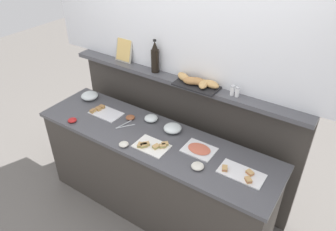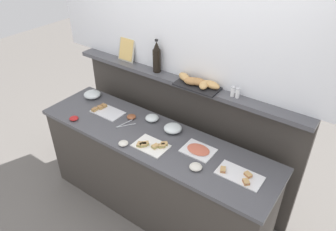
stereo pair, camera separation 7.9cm
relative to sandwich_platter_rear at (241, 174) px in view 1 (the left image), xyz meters
name	(u,v)px [view 1 (the left image)]	position (x,y,z in m)	size (l,w,h in m)	color
ground_plane	(185,173)	(-0.84, 0.61, -0.93)	(12.00, 12.00, 0.00)	slate
buffet_counter	(154,174)	(-0.84, 0.01, -0.47)	(2.31, 0.63, 0.92)	#3D3833
back_ledge_unit	(181,131)	(-0.84, 0.50, -0.24)	(2.42, 0.22, 1.31)	#3D3833
upper_wall_panel	(186,4)	(-0.84, 0.53, 1.03)	(3.02, 0.08, 1.29)	white
sandwich_platter_rear	(241,174)	(0.00, 0.00, 0.00)	(0.35, 0.18, 0.04)	white
sandwich_platter_front	(104,112)	(-1.46, 0.06, 0.00)	(0.32, 0.19, 0.04)	silver
sandwich_platter_side	(152,146)	(-0.76, -0.11, 0.00)	(0.29, 0.20, 0.04)	white
cold_cuts_platter	(199,149)	(-0.41, 0.07, 0.00)	(0.27, 0.21, 0.02)	white
glass_bowl_large	(90,96)	(-1.78, 0.18, 0.02)	(0.18, 0.18, 0.07)	silver
glass_bowl_medium	(173,128)	(-0.74, 0.18, 0.02)	(0.16, 0.16, 0.07)	silver
glass_bowl_small	(151,118)	(-1.00, 0.21, 0.01)	(0.13, 0.13, 0.05)	silver
condiment_bowl_dark	(124,144)	(-0.97, -0.23, 0.01)	(0.08, 0.08, 0.03)	silver
condiment_bowl_red	(72,120)	(-1.61, -0.22, 0.01)	(0.08, 0.08, 0.03)	red
condiment_bowl_cream	(198,166)	(-0.31, -0.12, 0.01)	(0.10, 0.10, 0.04)	silver
condiment_bowl_teal	(130,117)	(-1.18, 0.12, 0.01)	(0.09, 0.09, 0.03)	brown
serving_tongs	(124,126)	(-1.16, 0.00, 0.00)	(0.12, 0.18, 0.01)	#B7BABF
wine_bottle_dark	(155,58)	(-1.10, 0.43, 0.53)	(0.08, 0.08, 0.32)	black
salt_shaker	(232,90)	(-0.32, 0.43, 0.43)	(0.03, 0.03, 0.09)	white
pepper_shaker	(237,92)	(-0.27, 0.43, 0.43)	(0.03, 0.03, 0.09)	white
bread_basket	(197,82)	(-0.64, 0.41, 0.42)	(0.44, 0.26, 0.08)	black
framed_picture	(124,50)	(-1.51, 0.46, 0.50)	(0.20, 0.07, 0.24)	#B2AD9E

